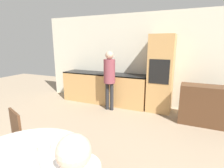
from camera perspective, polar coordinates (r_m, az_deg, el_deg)
The scene contains 9 objects.
wall_back at distance 5.07m, azimuth 11.68°, elevation 7.51°, with size 6.73×0.05×2.60m.
kitchen_counter at distance 5.30m, azimuth -2.56°, elevation -1.17°, with size 2.59×0.60×0.90m.
oven_unit at distance 4.71m, azimuth 15.60°, elevation 3.20°, with size 0.61×0.59×2.00m.
sideboard at distance 4.38m, azimuth 28.71°, elevation -6.22°, with size 1.15×0.45×0.88m.
chair_far_left at distance 2.73m, azimuth -30.32°, elevation -16.33°, with size 0.52×0.52×0.93m.
person_standing at distance 4.59m, azimuth -0.86°, elevation 3.29°, with size 0.30×0.30×1.58m.
cup at distance 1.65m, azimuth -23.53°, elevation -23.62°, with size 0.06×0.06×0.08m.
bowl_near at distance 1.91m, azimuth -21.38°, elevation -18.69°, with size 0.12×0.12×0.04m.
bowl_centre at distance 1.80m, azimuth -31.95°, elevation -22.09°, with size 0.16×0.16×0.04m.
Camera 1 is at (1.08, 0.65, 1.77)m, focal length 28.00 mm.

